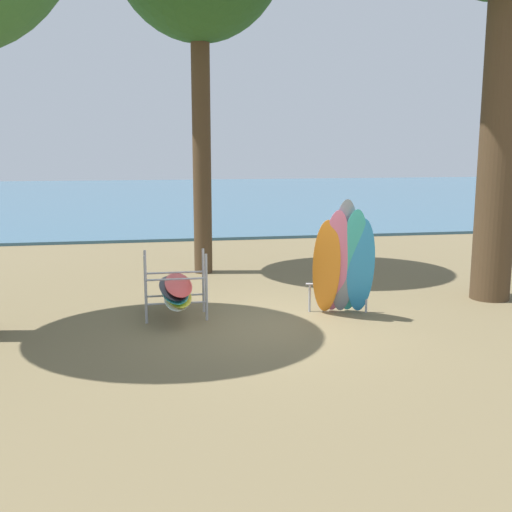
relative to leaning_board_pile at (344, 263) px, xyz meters
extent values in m
plane|color=brown|center=(-1.43, -0.45, -1.02)|extent=(80.00, 80.00, 0.00)
cube|color=#38607A|center=(-1.43, 27.77, -0.97)|extent=(80.00, 36.00, 0.10)
cylinder|color=#4C3823|center=(3.49, 0.78, 2.66)|extent=(0.80, 0.80, 7.35)
cylinder|color=#4C3823|center=(-2.22, 4.55, 2.34)|extent=(0.46, 0.46, 6.72)
ellipsoid|color=orange|center=(-0.32, 0.04, -0.07)|extent=(0.67, 0.79, 1.89)
ellipsoid|color=pink|center=(-0.16, 0.02, 0.02)|extent=(0.67, 0.94, 2.07)
ellipsoid|color=gray|center=(0.00, 0.00, 0.11)|extent=(0.67, 0.89, 2.26)
ellipsoid|color=#38B2AD|center=(0.16, -0.03, 0.03)|extent=(0.65, 0.97, 2.09)
ellipsoid|color=#2D8ED1|center=(0.32, -0.05, -0.06)|extent=(0.69, 0.84, 1.92)
cylinder|color=#9EA0A5|center=(-0.53, 0.42, -0.75)|extent=(0.04, 0.04, 0.55)
cylinder|color=#9EA0A5|center=(0.53, 0.17, -0.75)|extent=(0.04, 0.04, 0.55)
cylinder|color=#9EA0A5|center=(0.00, 0.29, -0.47)|extent=(1.23, 0.33, 0.04)
cylinder|color=#9EA0A5|center=(-3.66, 0.17, -0.40)|extent=(0.05, 0.05, 1.25)
cylinder|color=#9EA0A5|center=(-2.56, 0.17, -0.40)|extent=(0.05, 0.05, 1.25)
cylinder|color=#9EA0A5|center=(-3.66, 0.77, -0.40)|extent=(0.05, 0.05, 1.25)
cylinder|color=#9EA0A5|center=(-2.56, 0.77, -0.40)|extent=(0.05, 0.05, 1.25)
cylinder|color=#9EA0A5|center=(-3.11, 0.17, -0.67)|extent=(1.10, 0.04, 0.04)
cylinder|color=#9EA0A5|center=(-3.11, 0.17, -0.22)|extent=(1.10, 0.04, 0.04)
cylinder|color=#9EA0A5|center=(-3.11, 0.77, -0.67)|extent=(1.10, 0.04, 0.04)
cylinder|color=#9EA0A5|center=(-3.11, 0.77, -0.22)|extent=(1.10, 0.04, 0.04)
ellipsoid|color=white|center=(-3.09, 0.47, -0.62)|extent=(0.58, 2.12, 0.06)
ellipsoid|color=yellow|center=(-3.08, 0.47, -0.56)|extent=(0.56, 2.11, 0.06)
ellipsoid|color=#38B2AD|center=(-3.13, 0.47, -0.50)|extent=(0.55, 2.11, 0.06)
ellipsoid|color=black|center=(-3.16, 0.47, -0.44)|extent=(0.59, 2.12, 0.06)
ellipsoid|color=red|center=(-3.06, 0.47, -0.38)|extent=(0.51, 2.10, 0.06)
camera|label=1|loc=(-3.58, -10.87, 2.18)|focal=43.32mm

